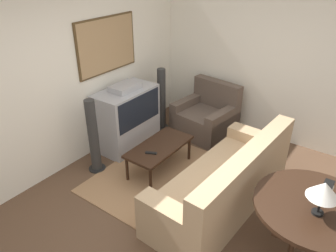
{
  "coord_description": "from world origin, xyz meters",
  "views": [
    {
      "loc": [
        -2.54,
        -1.59,
        2.94
      ],
      "look_at": [
        0.73,
        0.79,
        0.75
      ],
      "focal_mm": 35.0,
      "sensor_mm": 36.0,
      "label": 1
    }
  ],
  "objects_px": {
    "couch": "(225,185)",
    "speaker_tower_right": "(161,101)",
    "mantel_clock": "(327,190)",
    "tv": "(127,118)",
    "console_table": "(315,210)",
    "armchair": "(206,117)",
    "coffee_table": "(159,148)",
    "table_lamp": "(324,191)",
    "speaker_tower_left": "(94,138)"
  },
  "relations": [
    {
      "from": "couch",
      "to": "speaker_tower_right",
      "type": "bearing_deg",
      "value": -119.49
    },
    {
      "from": "couch",
      "to": "mantel_clock",
      "type": "bearing_deg",
      "value": 89.96
    },
    {
      "from": "tv",
      "to": "console_table",
      "type": "distance_m",
      "value": 3.16
    },
    {
      "from": "tv",
      "to": "armchair",
      "type": "height_order",
      "value": "tv"
    },
    {
      "from": "mantel_clock",
      "to": "coffee_table",
      "type": "bearing_deg",
      "value": 85.44
    },
    {
      "from": "speaker_tower_right",
      "to": "couch",
      "type": "bearing_deg",
      "value": -122.18
    },
    {
      "from": "couch",
      "to": "coffee_table",
      "type": "relative_size",
      "value": 2.14
    },
    {
      "from": "console_table",
      "to": "speaker_tower_right",
      "type": "xyz_separation_m",
      "value": [
        1.45,
        2.99,
        -0.13
      ]
    },
    {
      "from": "tv",
      "to": "table_lamp",
      "type": "bearing_deg",
      "value": -103.37
    },
    {
      "from": "coffee_table",
      "to": "table_lamp",
      "type": "distance_m",
      "value": 2.39
    },
    {
      "from": "speaker_tower_left",
      "to": "console_table",
      "type": "bearing_deg",
      "value": -86.58
    },
    {
      "from": "armchair",
      "to": "coffee_table",
      "type": "height_order",
      "value": "armchair"
    },
    {
      "from": "tv",
      "to": "console_table",
      "type": "xyz_separation_m",
      "value": [
        -0.63,
        -3.09,
        0.16
      ]
    },
    {
      "from": "armchair",
      "to": "coffee_table",
      "type": "bearing_deg",
      "value": -81.87
    },
    {
      "from": "couch",
      "to": "speaker_tower_left",
      "type": "distance_m",
      "value": 1.97
    },
    {
      "from": "mantel_clock",
      "to": "table_lamp",
      "type": "bearing_deg",
      "value": 179.84
    },
    {
      "from": "table_lamp",
      "to": "armchair",
      "type": "bearing_deg",
      "value": 50.47
    },
    {
      "from": "coffee_table",
      "to": "speaker_tower_right",
      "type": "height_order",
      "value": "speaker_tower_right"
    },
    {
      "from": "armchair",
      "to": "table_lamp",
      "type": "relative_size",
      "value": 2.81
    },
    {
      "from": "tv",
      "to": "mantel_clock",
      "type": "distance_m",
      "value": 3.17
    },
    {
      "from": "coffee_table",
      "to": "console_table",
      "type": "xyz_separation_m",
      "value": [
        -0.37,
        -2.22,
        0.29
      ]
    },
    {
      "from": "coffee_table",
      "to": "table_lamp",
      "type": "bearing_deg",
      "value": -101.96
    },
    {
      "from": "table_lamp",
      "to": "speaker_tower_right",
      "type": "height_order",
      "value": "speaker_tower_right"
    },
    {
      "from": "couch",
      "to": "table_lamp",
      "type": "distance_m",
      "value": 1.36
    },
    {
      "from": "speaker_tower_left",
      "to": "speaker_tower_right",
      "type": "bearing_deg",
      "value": 0.0
    },
    {
      "from": "console_table",
      "to": "armchair",
      "type": "bearing_deg",
      "value": 51.67
    },
    {
      "from": "speaker_tower_left",
      "to": "speaker_tower_right",
      "type": "height_order",
      "value": "same"
    },
    {
      "from": "console_table",
      "to": "speaker_tower_right",
      "type": "height_order",
      "value": "speaker_tower_right"
    },
    {
      "from": "speaker_tower_left",
      "to": "mantel_clock",
      "type": "bearing_deg",
      "value": -83.08
    },
    {
      "from": "couch",
      "to": "tv",
      "type": "bearing_deg",
      "value": -98.35
    },
    {
      "from": "coffee_table",
      "to": "table_lamp",
      "type": "height_order",
      "value": "table_lamp"
    },
    {
      "from": "coffee_table",
      "to": "speaker_tower_left",
      "type": "distance_m",
      "value": 0.96
    },
    {
      "from": "armchair",
      "to": "console_table",
      "type": "xyz_separation_m",
      "value": [
        -1.77,
        -2.25,
        0.38
      ]
    },
    {
      "from": "armchair",
      "to": "console_table",
      "type": "height_order",
      "value": "armchair"
    },
    {
      "from": "speaker_tower_left",
      "to": "speaker_tower_right",
      "type": "distance_m",
      "value": 1.62
    },
    {
      "from": "couch",
      "to": "armchair",
      "type": "distance_m",
      "value": 1.92
    },
    {
      "from": "table_lamp",
      "to": "tv",
      "type": "bearing_deg",
      "value": 76.63
    },
    {
      "from": "tv",
      "to": "console_table",
      "type": "height_order",
      "value": "tv"
    },
    {
      "from": "speaker_tower_right",
      "to": "armchair",
      "type": "bearing_deg",
      "value": -66.26
    },
    {
      "from": "mantel_clock",
      "to": "speaker_tower_left",
      "type": "distance_m",
      "value": 3.07
    },
    {
      "from": "couch",
      "to": "table_lamp",
      "type": "bearing_deg",
      "value": 75.25
    },
    {
      "from": "tv",
      "to": "couch",
      "type": "xyz_separation_m",
      "value": [
        -0.39,
        -2.01,
        -0.19
      ]
    },
    {
      "from": "coffee_table",
      "to": "speaker_tower_right",
      "type": "distance_m",
      "value": 1.34
    },
    {
      "from": "speaker_tower_right",
      "to": "console_table",
      "type": "bearing_deg",
      "value": -115.78
    },
    {
      "from": "tv",
      "to": "speaker_tower_left",
      "type": "height_order",
      "value": "speaker_tower_left"
    },
    {
      "from": "armchair",
      "to": "speaker_tower_right",
      "type": "bearing_deg",
      "value": -149.21
    },
    {
      "from": "mantel_clock",
      "to": "speaker_tower_right",
      "type": "relative_size",
      "value": 0.15
    },
    {
      "from": "tv",
      "to": "speaker_tower_left",
      "type": "xyz_separation_m",
      "value": [
        -0.81,
        -0.09,
        0.03
      ]
    },
    {
      "from": "speaker_tower_left",
      "to": "armchair",
      "type": "bearing_deg",
      "value": -20.96
    },
    {
      "from": "armchair",
      "to": "console_table",
      "type": "relative_size",
      "value": 0.86
    }
  ]
}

